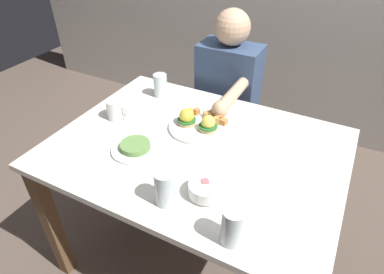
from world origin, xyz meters
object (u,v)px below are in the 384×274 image
at_px(dining_table, 196,165).
at_px(eggs_benedict_plate, 199,123).
at_px(water_glass_extra, 160,86).
at_px(coffee_mug, 116,109).
at_px(side_plate, 135,148).
at_px(fruit_bowl, 205,189).
at_px(water_glass_near, 232,228).
at_px(water_glass_far, 165,189).
at_px(fork, 280,123).
at_px(diner_person, 226,97).

relative_size(dining_table, eggs_benedict_plate, 4.44).
height_order(eggs_benedict_plate, water_glass_extra, water_glass_extra).
height_order(dining_table, coffee_mug, coffee_mug).
bearing_deg(water_glass_extra, dining_table, -39.68).
height_order(water_glass_extra, side_plate, water_glass_extra).
distance_m(fruit_bowl, water_glass_near, 0.21).
bearing_deg(fruit_bowl, dining_table, 123.33).
relative_size(dining_table, water_glass_extra, 9.98).
bearing_deg(eggs_benedict_plate, water_glass_far, -77.43).
xyz_separation_m(coffee_mug, water_glass_near, (0.74, -0.39, 0.01)).
xyz_separation_m(fork, water_glass_near, (0.04, -0.70, 0.05)).
distance_m(water_glass_near, water_glass_extra, 0.95).
bearing_deg(fruit_bowl, side_plate, 165.43).
relative_size(eggs_benedict_plate, side_plate, 1.35).
xyz_separation_m(eggs_benedict_plate, fork, (0.32, 0.21, -0.02)).
height_order(fruit_bowl, diner_person, diner_person).
height_order(fork, water_glass_near, water_glass_near).
bearing_deg(side_plate, eggs_benedict_plate, 59.44).
height_order(coffee_mug, side_plate, coffee_mug).
bearing_deg(water_glass_far, water_glass_near, -9.59).
height_order(side_plate, diner_person, diner_person).
relative_size(water_glass_extra, diner_person, 0.11).
distance_m(dining_table, water_glass_far, 0.37).
bearing_deg(water_glass_far, dining_table, 98.51).
height_order(water_glass_near, water_glass_far, same).
distance_m(fork, side_plate, 0.67).
height_order(dining_table, water_glass_far, water_glass_far).
relative_size(fruit_bowl, fork, 0.97).
distance_m(coffee_mug, water_glass_far, 0.59).
distance_m(fork, diner_person, 0.47).
bearing_deg(fruit_bowl, water_glass_far, -139.75).
xyz_separation_m(eggs_benedict_plate, diner_person, (-0.06, 0.48, -0.11)).
height_order(coffee_mug, water_glass_near, water_glass_near).
bearing_deg(dining_table, fork, 51.06).
bearing_deg(coffee_mug, fork, 24.04).
distance_m(dining_table, water_glass_extra, 0.50).
height_order(eggs_benedict_plate, diner_person, diner_person).
bearing_deg(water_glass_near, dining_table, 129.66).
height_order(water_glass_near, side_plate, water_glass_near).
relative_size(water_glass_near, diner_person, 0.12).
bearing_deg(eggs_benedict_plate, coffee_mug, -164.45).
height_order(dining_table, fork, fork).
xyz_separation_m(dining_table, water_glass_far, (0.05, -0.33, 0.17)).
relative_size(eggs_benedict_plate, fork, 2.18).
bearing_deg(diner_person, water_glass_far, -80.23).
bearing_deg(side_plate, dining_table, 34.16).
relative_size(fruit_bowl, side_plate, 0.60).
distance_m(fruit_bowl, diner_person, 0.89).
bearing_deg(dining_table, fruit_bowl, -56.67).
distance_m(fruit_bowl, fork, 0.58).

